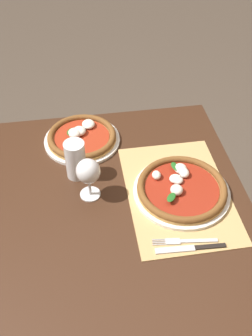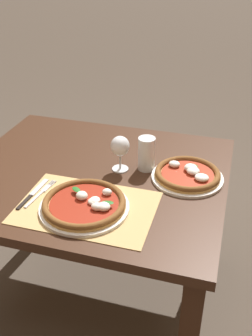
% 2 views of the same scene
% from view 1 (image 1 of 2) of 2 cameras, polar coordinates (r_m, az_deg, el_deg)
% --- Properties ---
extents(ground_plane, '(24.00, 24.00, 0.00)m').
position_cam_1_polar(ground_plane, '(1.91, -1.69, -21.05)').
color(ground_plane, '#473D33').
extents(dining_table, '(1.11, 0.95, 0.74)m').
position_cam_1_polar(dining_table, '(1.37, -2.24, -9.90)').
color(dining_table, '#382114').
rests_on(dining_table, ground).
extents(paper_placemat, '(0.50, 0.34, 0.00)m').
position_cam_1_polar(paper_placemat, '(1.36, 7.51, -3.55)').
color(paper_placemat, tan).
rests_on(paper_placemat, dining_table).
extents(pizza_near, '(0.33, 0.33, 0.05)m').
position_cam_1_polar(pizza_near, '(1.34, 8.05, -2.95)').
color(pizza_near, silver).
rests_on(pizza_near, paper_placemat).
extents(pizza_far, '(0.29, 0.29, 0.05)m').
position_cam_1_polar(pizza_far, '(1.54, -6.45, 4.46)').
color(pizza_far, silver).
rests_on(pizza_far, dining_table).
extents(wine_glass, '(0.08, 0.08, 0.16)m').
position_cam_1_polar(wine_glass, '(1.27, -5.49, -0.68)').
color(wine_glass, silver).
rests_on(wine_glass, dining_table).
extents(pint_glass, '(0.07, 0.07, 0.15)m').
position_cam_1_polar(pint_glass, '(1.37, -7.33, 1.12)').
color(pint_glass, silver).
rests_on(pint_glass, dining_table).
extents(fork, '(0.04, 0.20, 0.00)m').
position_cam_1_polar(fork, '(1.23, 8.48, -10.47)').
color(fork, '#B7B7BC').
rests_on(fork, paper_placemat).
extents(knife, '(0.03, 0.22, 0.01)m').
position_cam_1_polar(knife, '(1.21, 9.33, -11.43)').
color(knife, black).
rests_on(knife, paper_placemat).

